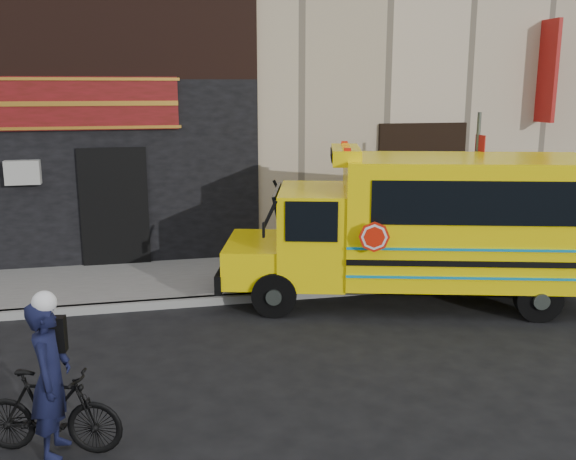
# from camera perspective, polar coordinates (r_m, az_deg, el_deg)

# --- Properties ---
(ground) EXTENTS (120.00, 120.00, 0.00)m
(ground) POSITION_cam_1_polar(r_m,az_deg,el_deg) (10.06, 2.90, -10.81)
(ground) COLOR black
(ground) RESTS_ON ground
(curb) EXTENTS (40.00, 0.20, 0.15)m
(curb) POSITION_cam_1_polar(r_m,az_deg,el_deg) (12.39, -0.31, -5.82)
(curb) COLOR gray
(curb) RESTS_ON ground
(sidewalk) EXTENTS (40.00, 3.00, 0.15)m
(sidewalk) POSITION_cam_1_polar(r_m,az_deg,el_deg) (13.79, -1.63, -3.89)
(sidewalk) COLOR #64625D
(sidewalk) RESTS_ON ground
(building) EXTENTS (20.00, 10.70, 12.00)m
(building) POSITION_cam_1_polar(r_m,az_deg,el_deg) (19.61, -5.61, 18.81)
(building) COLOR #C6B294
(building) RESTS_ON sidewalk
(school_bus) EXTENTS (7.22, 3.88, 2.92)m
(school_bus) POSITION_cam_1_polar(r_m,az_deg,el_deg) (12.18, 12.48, 0.54)
(school_bus) COLOR black
(school_bus) RESTS_ON ground
(sign_pole) EXTENTS (0.08, 0.31, 3.51)m
(sign_pole) POSITION_cam_1_polar(r_m,az_deg,el_deg) (13.45, 16.29, 3.24)
(sign_pole) COLOR #414843
(sign_pole) RESTS_ON ground
(bicycle) EXTENTS (1.69, 0.91, 0.98)m
(bicycle) POSITION_cam_1_polar(r_m,az_deg,el_deg) (7.81, -20.38, -14.90)
(bicycle) COLOR black
(bicycle) RESTS_ON ground
(cyclist) EXTENTS (0.50, 0.69, 1.75)m
(cyclist) POSITION_cam_1_polar(r_m,az_deg,el_deg) (7.56, -20.31, -12.61)
(cyclist) COLOR black
(cyclist) RESTS_ON ground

